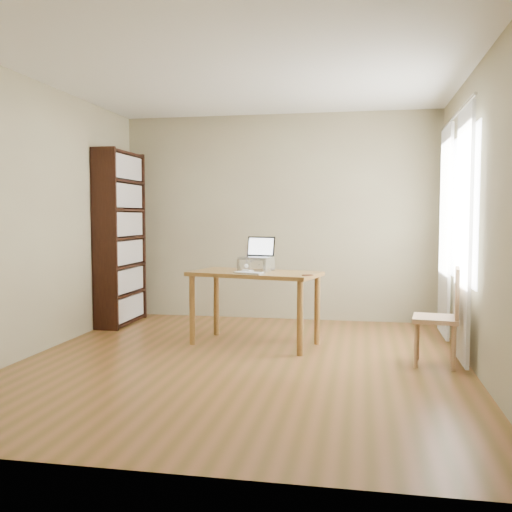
{
  "coord_description": "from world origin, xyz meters",
  "views": [
    {
      "loc": [
        1.05,
        -4.95,
        1.32
      ],
      "look_at": [
        -0.0,
        0.71,
        0.91
      ],
      "focal_mm": 40.0,
      "sensor_mm": 36.0,
      "label": 1
    }
  ],
  "objects": [
    {
      "name": "room",
      "position": [
        0.03,
        0.01,
        1.3
      ],
      "size": [
        4.04,
        4.54,
        2.64
      ],
      "color": "brown",
      "rests_on": "ground"
    },
    {
      "name": "bookshelf",
      "position": [
        -1.83,
        1.55,
        1.05
      ],
      "size": [
        0.3,
        0.9,
        2.1
      ],
      "color": "black",
      "rests_on": "ground"
    },
    {
      "name": "curtains",
      "position": [
        1.92,
        0.8,
        1.17
      ],
      "size": [
        0.03,
        1.9,
        2.25
      ],
      "color": "white",
      "rests_on": "ground"
    },
    {
      "name": "desk",
      "position": [
        -0.02,
        0.73,
        0.64
      ],
      "size": [
        1.4,
        0.93,
        0.75
      ],
      "rotation": [
        0.0,
        0.0,
        -0.24
      ],
      "color": "brown",
      "rests_on": "ground"
    },
    {
      "name": "laptop_stand",
      "position": [
        -0.02,
        0.81,
        0.83
      ],
      "size": [
        0.32,
        0.25,
        0.13
      ],
      "rotation": [
        0.0,
        0.0,
        -0.24
      ],
      "color": "silver",
      "rests_on": "desk"
    },
    {
      "name": "laptop",
      "position": [
        -0.02,
        0.87,
        0.94
      ],
      "size": [
        0.35,
        0.32,
        0.22
      ],
      "rotation": [
        0.0,
        0.0,
        -0.24
      ],
      "color": "silver",
      "rests_on": "laptop_stand"
    },
    {
      "name": "keyboard",
      "position": [
        -0.04,
        0.51,
        0.76
      ],
      "size": [
        0.32,
        0.22,
        0.02
      ],
      "rotation": [
        0.0,
        0.0,
        -0.34
      ],
      "color": "silver",
      "rests_on": "desk"
    },
    {
      "name": "coaster",
      "position": [
        0.55,
        0.47,
        0.75
      ],
      "size": [
        0.11,
        0.11,
        0.01
      ],
      "primitive_type": "cylinder",
      "color": "#55311D",
      "rests_on": "desk"
    },
    {
      "name": "cat",
      "position": [
        -0.01,
        0.84,
        0.81
      ],
      "size": [
        0.24,
        0.47,
        0.14
      ],
      "rotation": [
        0.0,
        0.0,
        -0.41
      ],
      "color": "#4F483E",
      "rests_on": "desk"
    },
    {
      "name": "chair",
      "position": [
        1.77,
        0.22,
        0.47
      ],
      "size": [
        0.43,
        0.43,
        0.87
      ],
      "rotation": [
        0.0,
        0.0,
        -0.13
      ],
      "color": "tan",
      "rests_on": "ground"
    }
  ]
}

